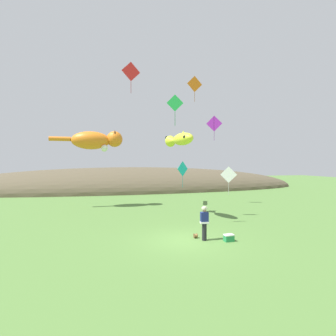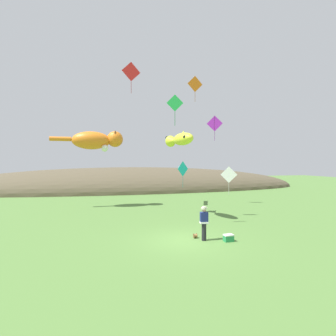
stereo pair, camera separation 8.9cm
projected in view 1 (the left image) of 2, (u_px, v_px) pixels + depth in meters
name	position (u px, v px, depth m)	size (l,w,h in m)	color
ground_plane	(187.00, 240.00, 13.63)	(120.00, 120.00, 0.00)	#517A38
distant_hill_ridge	(131.00, 189.00, 40.23)	(55.70, 14.96, 6.78)	brown
festival_attendant	(204.00, 222.00, 13.62)	(0.44, 0.30, 1.77)	black
kite_spool	(196.00, 236.00, 14.06)	(0.17, 0.26, 0.26)	olive
picnic_cooler	(229.00, 238.00, 13.47)	(0.51, 0.36, 0.36)	#268C4C
kite_giant_cat	(96.00, 141.00, 23.85)	(6.37, 1.86, 1.93)	orange
kite_fish_windsock	(180.00, 139.00, 19.15)	(1.53, 3.48, 1.04)	yellow
kite_tube_streamer	(169.00, 139.00, 25.12)	(1.43, 2.73, 0.44)	black
kite_diamond_violet	(214.00, 124.00, 25.23)	(1.38, 0.67, 2.43)	purple
kite_diamond_red	(131.00, 72.00, 19.72)	(1.44, 0.29, 2.36)	red
kite_diamond_teal	(183.00, 169.00, 21.07)	(1.06, 0.65, 2.13)	#19BFBF
kite_diamond_green	(175.00, 103.00, 16.49)	(1.05, 0.22, 1.97)	green
kite_diamond_orange	(195.00, 84.00, 24.53)	(1.52, 0.12, 2.42)	orange
kite_diamond_white	(229.00, 175.00, 19.78)	(1.14, 0.53, 2.14)	white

